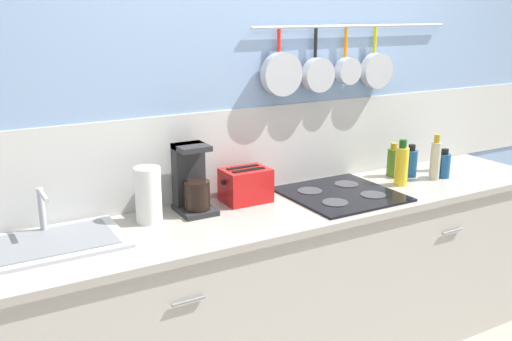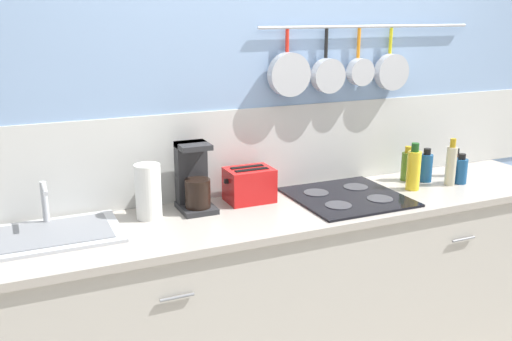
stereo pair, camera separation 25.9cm
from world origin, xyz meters
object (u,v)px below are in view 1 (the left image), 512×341
at_px(toaster, 246,185).
at_px(bottle_hot_sauce, 437,159).
at_px(paper_towel_roll, 148,195).
at_px(bottle_sesame_oil, 393,162).
at_px(bottle_dish_soap, 411,163).
at_px(bottle_olive_oil, 435,160).
at_px(bottle_cooking_wine, 401,165).
at_px(bottle_vinegar, 444,165).
at_px(coffee_maker, 192,183).

relative_size(toaster, bottle_hot_sauce, 1.51).
relative_size(paper_towel_roll, bottle_sesame_oil, 1.31).
relative_size(bottle_dish_soap, bottle_olive_oil, 0.73).
relative_size(bottle_cooking_wine, bottle_sesame_oil, 1.30).
relative_size(bottle_dish_soap, bottle_vinegar, 1.13).
height_order(bottle_sesame_oil, bottle_vinegar, bottle_sesame_oil).
relative_size(coffee_maker, bottle_sesame_oil, 1.67).
height_order(paper_towel_roll, bottle_dish_soap, paper_towel_roll).
relative_size(bottle_cooking_wine, bottle_dish_soap, 1.35).
bearing_deg(bottle_dish_soap, bottle_olive_oil, -55.30).
bearing_deg(bottle_dish_soap, bottle_cooking_wine, -150.50).
distance_m(bottle_sesame_oil, bottle_vinegar, 0.28).
bearing_deg(bottle_vinegar, bottle_cooking_wine, 177.46).
relative_size(bottle_cooking_wine, bottle_hot_sauce, 1.55).
relative_size(bottle_sesame_oil, bottle_hot_sauce, 1.19).
relative_size(bottle_vinegar, bottle_hot_sauce, 1.02).
bearing_deg(toaster, bottle_sesame_oil, -1.37).
bearing_deg(toaster, bottle_cooking_wine, -11.40).
height_order(bottle_olive_oil, bottle_hot_sauce, bottle_olive_oil).
height_order(paper_towel_roll, coffee_maker, coffee_maker).
xyz_separation_m(bottle_cooking_wine, bottle_sesame_oil, (0.08, 0.15, -0.03)).
bearing_deg(toaster, bottle_olive_oil, -9.82).
relative_size(paper_towel_roll, toaster, 1.03).
bearing_deg(coffee_maker, paper_towel_roll, -170.55).
distance_m(bottle_dish_soap, bottle_olive_oil, 0.13).
bearing_deg(paper_towel_roll, bottle_cooking_wine, -5.84).
xyz_separation_m(coffee_maker, toaster, (0.28, -0.00, -0.05)).
bearing_deg(bottle_vinegar, toaster, 170.92).
bearing_deg(bottle_olive_oil, toaster, 170.18).
relative_size(paper_towel_roll, coffee_maker, 0.78).
bearing_deg(bottle_sesame_oil, bottle_vinegar, -35.62).
bearing_deg(toaster, bottle_hot_sauce, -3.02).
bearing_deg(paper_towel_roll, bottle_dish_soap, -1.82).
distance_m(coffee_maker, bottle_olive_oil, 1.39).
xyz_separation_m(coffee_maker, bottle_sesame_oil, (1.22, -0.03, -0.05)).
height_order(coffee_maker, bottle_dish_soap, coffee_maker).
bearing_deg(paper_towel_roll, bottle_olive_oil, -5.56).
height_order(paper_towel_roll, bottle_vinegar, paper_towel_roll).
height_order(bottle_cooking_wine, bottle_sesame_oil, bottle_cooking_wine).
xyz_separation_m(bottle_vinegar, bottle_hot_sauce, (0.07, 0.12, -0.00)).
distance_m(paper_towel_roll, bottle_dish_soap, 1.53).
bearing_deg(bottle_sesame_oil, paper_towel_roll, -179.57).
xyz_separation_m(paper_towel_roll, bottle_dish_soap, (1.53, -0.05, -0.04)).
distance_m(bottle_olive_oil, bottle_hot_sauce, 0.20).
bearing_deg(bottle_olive_oil, bottle_vinegar, 1.91).
bearing_deg(bottle_hot_sauce, bottle_dish_soap, -175.84).
bearing_deg(bottle_sesame_oil, bottle_hot_sauce, -8.09).
bearing_deg(bottle_sesame_oil, bottle_olive_oil, -47.19).
bearing_deg(paper_towel_roll, toaster, 3.74).
xyz_separation_m(paper_towel_roll, bottle_hot_sauce, (1.75, -0.03, -0.05)).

